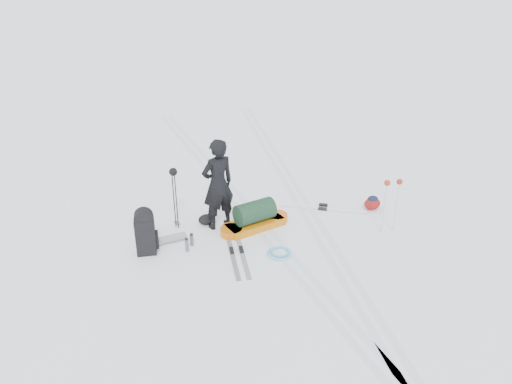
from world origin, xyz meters
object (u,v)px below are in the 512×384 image
pulk_sled (255,218)px  expedition_rucksack (149,232)px  skier (218,184)px  ski_poles_black (174,179)px

pulk_sled → expedition_rucksack: (-2.27, -0.23, 0.21)m
skier → pulk_sled: bearing=141.7°
ski_poles_black → pulk_sled: bearing=-10.3°
expedition_rucksack → ski_poles_black: (0.69, 0.79, 0.69)m
expedition_rucksack → ski_poles_black: size_ratio=0.75×
skier → pulk_sled: size_ratio=1.18×
skier → ski_poles_black: skier is taller
expedition_rucksack → pulk_sled: bearing=14.4°
skier → expedition_rucksack: 1.75m
skier → expedition_rucksack: skier is taller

